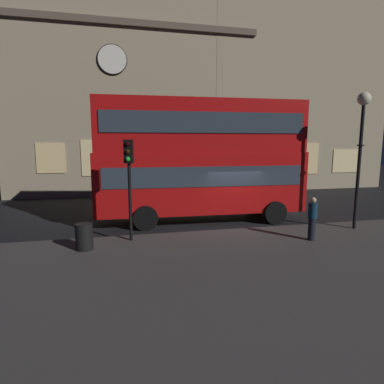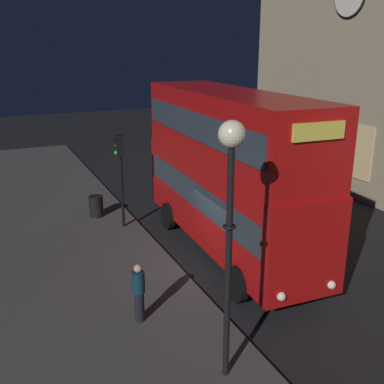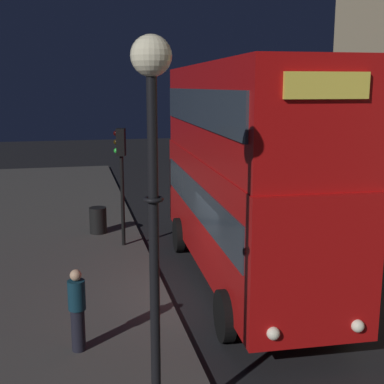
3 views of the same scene
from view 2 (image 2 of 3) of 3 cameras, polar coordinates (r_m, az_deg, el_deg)
name	(u,v)px [view 2 (image 2 of 3)]	position (r m, az deg, el deg)	size (l,w,h in m)	color
ground_plane	(211,270)	(15.36, 2.39, -9.76)	(80.00, 80.00, 0.00)	black
sidewalk_slab	(29,308)	(14.02, -19.74, -13.54)	(44.00, 9.65, 0.12)	#423F3D
double_decker_bus	(227,165)	(15.82, 4.45, 3.33)	(9.96, 3.10, 5.70)	#B20F0F
traffic_light_near_kerb	(120,162)	(17.94, -8.99, 3.78)	(0.38, 0.39, 3.75)	black
street_lamp	(230,192)	(8.91, 4.83, 0.03)	(0.54, 0.54, 5.68)	black
pedestrian	(139,292)	(12.27, -6.68, -12.34)	(0.33, 0.33, 1.64)	black
litter_bin	(96,206)	(19.91, -11.91, -1.75)	(0.59, 0.59, 0.91)	black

